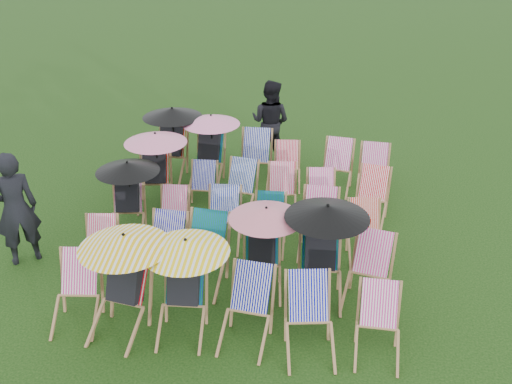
% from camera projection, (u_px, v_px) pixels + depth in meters
% --- Properties ---
extents(ground, '(100.00, 100.00, 0.00)m').
position_uv_depth(ground, '(248.00, 247.00, 9.51)').
color(ground, black).
rests_on(ground, ground).
extents(deckchair_0, '(0.73, 0.93, 0.93)m').
position_uv_depth(deckchair_0, '(76.00, 293.00, 7.63)').
color(deckchair_0, '#9E734A').
rests_on(deckchair_0, ground).
extents(deckchair_1, '(1.18, 1.26, 1.41)m').
position_uv_depth(deckchair_1, '(121.00, 282.00, 7.38)').
color(deckchair_1, '#9E734A').
rests_on(deckchair_1, ground).
extents(deckchair_2, '(1.13, 1.20, 1.34)m').
position_uv_depth(deckchair_2, '(183.00, 286.00, 7.37)').
color(deckchair_2, '#9E734A').
rests_on(deckchair_2, ground).
extents(deckchair_3, '(0.70, 0.92, 0.94)m').
position_uv_depth(deckchair_3, '(246.00, 310.00, 7.29)').
color(deckchair_3, '#9E734A').
rests_on(deckchair_3, ground).
extents(deckchair_4, '(0.80, 0.99, 0.96)m').
position_uv_depth(deckchair_4, '(310.00, 321.00, 7.10)').
color(deckchair_4, '#9E734A').
rests_on(deckchair_4, ground).
extents(deckchair_5, '(0.58, 0.81, 0.87)m').
position_uv_depth(deckchair_5, '(379.00, 326.00, 7.08)').
color(deckchair_5, '#9E734A').
rests_on(deckchair_5, ground).
extents(deckchair_6, '(0.67, 0.84, 0.83)m').
position_uv_depth(deckchair_6, '(99.00, 249.00, 8.67)').
color(deckchair_6, '#9E734A').
rests_on(deckchair_6, ground).
extents(deckchair_7, '(0.64, 0.88, 0.93)m').
position_uv_depth(deckchair_7, '(164.00, 250.00, 8.56)').
color(deckchair_7, '#9E734A').
rests_on(deckchair_7, ground).
extents(deckchair_8, '(0.73, 0.98, 1.02)m').
position_uv_depth(deckchair_8, '(203.00, 254.00, 8.38)').
color(deckchair_8, '#9E734A').
rests_on(deckchair_8, ground).
extents(deckchair_9, '(1.08, 1.17, 1.29)m').
position_uv_depth(deckchair_9, '(263.00, 248.00, 8.22)').
color(deckchair_9, '#9E734A').
rests_on(deckchair_9, ground).
extents(deckchair_10, '(1.19, 1.27, 1.42)m').
position_uv_depth(deckchair_10, '(322.00, 251.00, 8.03)').
color(deckchair_10, '#9E734A').
rests_on(deckchair_10, ground).
extents(deckchair_11, '(0.79, 0.97, 0.95)m').
position_uv_depth(deckchair_11, '(369.00, 273.00, 8.03)').
color(deckchair_11, '#9E734A').
rests_on(deckchair_11, ground).
extents(deckchair_12, '(1.07, 1.17, 1.27)m').
position_uv_depth(deckchair_12, '(127.00, 197.00, 9.65)').
color(deckchair_12, '#9E734A').
rests_on(deckchair_12, ground).
extents(deckchair_13, '(0.61, 0.80, 0.82)m').
position_uv_depth(deckchair_13, '(173.00, 216.00, 9.61)').
color(deckchair_13, '#9E734A').
rests_on(deckchair_13, ground).
extents(deckchair_14, '(0.69, 0.89, 0.91)m').
position_uv_depth(deckchair_14, '(223.00, 220.00, 9.40)').
color(deckchair_14, '#9E734A').
rests_on(deckchair_14, ground).
extents(deckchair_15, '(0.62, 0.83, 0.86)m').
position_uv_depth(deckchair_15, '(269.00, 225.00, 9.30)').
color(deckchair_15, '#9E734A').
rests_on(deckchair_15, ground).
extents(deckchair_16, '(0.65, 0.90, 0.97)m').
position_uv_depth(deckchair_16, '(319.00, 224.00, 9.20)').
color(deckchair_16, '#9E734A').
rests_on(deckchair_16, ground).
extents(deckchair_17, '(0.69, 0.88, 0.87)m').
position_uv_depth(deckchair_17, '(366.00, 233.00, 9.05)').
color(deckchair_17, '#9E734A').
rests_on(deckchair_17, ground).
extents(deckchair_18, '(1.15, 1.26, 1.37)m').
position_uv_depth(deckchair_18, '(155.00, 168.00, 10.56)').
color(deckchair_18, '#9E734A').
rests_on(deckchair_18, ground).
extents(deckchair_19, '(0.59, 0.79, 0.82)m').
position_uv_depth(deckchair_19, '(202.00, 188.00, 10.53)').
color(deckchair_19, '#9E734A').
rests_on(deckchair_19, ground).
extents(deckchair_20, '(0.70, 0.91, 0.92)m').
position_uv_depth(deckchair_20, '(238.00, 189.00, 10.38)').
color(deckchair_20, '#9E734A').
rests_on(deckchair_20, ground).
extents(deckchair_21, '(0.65, 0.85, 0.86)m').
position_uv_depth(deckchair_21, '(282.00, 192.00, 10.35)').
color(deckchair_21, '#9E734A').
rests_on(deckchair_21, ground).
extents(deckchair_22, '(0.68, 0.86, 0.85)m').
position_uv_depth(deckchair_22, '(322.00, 198.00, 10.15)').
color(deckchair_22, '#9E734A').
rests_on(deckchair_22, ground).
extents(deckchair_23, '(0.73, 0.92, 0.91)m').
position_uv_depth(deckchair_23, '(371.00, 197.00, 10.11)').
color(deckchair_23, '#9E734A').
rests_on(deckchair_23, ground).
extents(deckchair_24, '(1.21, 1.26, 1.43)m').
position_uv_depth(deckchair_24, '(170.00, 141.00, 11.66)').
color(deckchair_24, '#9E734A').
rests_on(deckchair_24, ground).
extents(deckchair_25, '(1.15, 1.19, 1.36)m').
position_uv_depth(deckchair_25, '(209.00, 147.00, 11.45)').
color(deckchair_25, '#9E734A').
rests_on(deckchair_25, ground).
extents(deckchair_26, '(0.71, 0.97, 1.02)m').
position_uv_depth(deckchair_26, '(255.00, 159.00, 11.45)').
color(deckchair_26, '#9E734A').
rests_on(deckchair_26, ground).
extents(deckchair_27, '(0.65, 0.84, 0.84)m').
position_uv_depth(deckchair_27, '(287.00, 166.00, 11.36)').
color(deckchair_27, '#9E734A').
rests_on(deckchair_27, ground).
extents(deckchair_28, '(0.71, 0.93, 0.94)m').
position_uv_depth(deckchair_28, '(336.00, 167.00, 11.21)').
color(deckchair_28, '#9E734A').
rests_on(deckchair_28, ground).
extents(deckchair_29, '(0.65, 0.89, 0.94)m').
position_uv_depth(deckchair_29, '(373.00, 172.00, 11.00)').
color(deckchair_29, '#9E734A').
rests_on(deckchair_29, ground).
extents(person_left, '(0.81, 0.78, 1.87)m').
position_uv_depth(person_left, '(15.00, 209.00, 8.73)').
color(person_left, black).
rests_on(person_left, ground).
extents(person_rear, '(1.05, 0.91, 1.82)m').
position_uv_depth(person_rear, '(270.00, 122.00, 12.22)').
color(person_rear, black).
rests_on(person_rear, ground).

